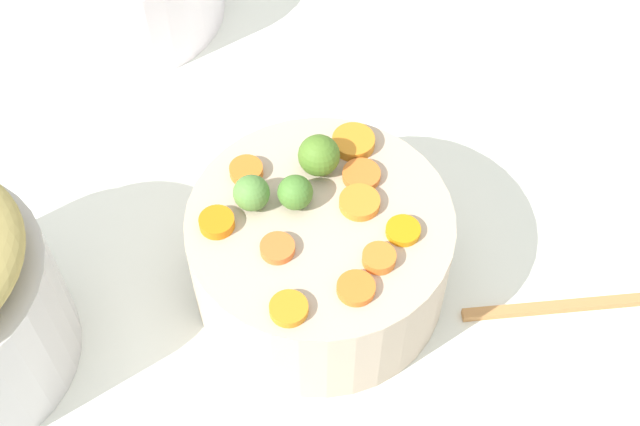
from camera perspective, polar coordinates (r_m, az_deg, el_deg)
tabletop at (r=0.89m, az=2.26°, el=-4.02°), size 2.40×2.40×0.02m
serving_bowl_carrots at (r=0.83m, az=-0.00°, el=-2.60°), size 0.24×0.24×0.11m
carrot_slice_0 at (r=0.79m, az=2.34°, el=0.39°), size 0.04×0.04×0.01m
carrot_slice_1 at (r=0.81m, az=-4.74°, el=2.72°), size 0.04×0.04×0.01m
carrot_slice_2 at (r=0.81m, az=2.66°, el=2.44°), size 0.05×0.05×0.01m
carrot_slice_3 at (r=0.78m, az=5.34°, el=-1.13°), size 0.04×0.04×0.01m
carrot_slice_4 at (r=0.76m, az=3.81°, el=-2.89°), size 0.04×0.04×0.01m
carrot_slice_5 at (r=0.74m, az=2.32°, el=-4.83°), size 0.05×0.05×0.01m
carrot_slice_6 at (r=0.78m, az=-6.62°, el=-0.60°), size 0.04×0.04×0.01m
carrot_slice_7 at (r=0.83m, az=2.15°, el=4.57°), size 0.06×0.06×0.01m
carrot_slice_8 at (r=0.73m, az=-2.01°, el=-6.13°), size 0.04×0.04×0.01m
carrot_slice_9 at (r=0.76m, az=-2.74°, el=-2.26°), size 0.04×0.04×0.01m
brussels_sprout_0 at (r=0.78m, az=-1.59°, el=1.33°), size 0.03×0.03×0.03m
brussels_sprout_1 at (r=0.78m, az=-4.41°, el=1.29°), size 0.03×0.03×0.03m
brussels_sprout_2 at (r=0.80m, az=-0.07°, el=3.71°), size 0.04×0.04×0.04m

